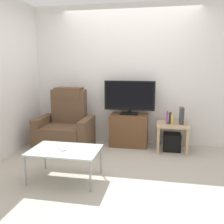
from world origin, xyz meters
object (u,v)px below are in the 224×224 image
tv_stand (129,130)px  coffee_table (65,151)px  subwoofer_box (172,142)px  television (129,97)px  game_console (182,116)px  cell_phone (62,149)px  side_table (172,128)px  book_middle (170,118)px  recliner_armchair (66,127)px  book_leftmost (167,117)px  book_rightmost (172,119)px

tv_stand → coffee_table: bearing=-112.2°
subwoofer_box → tv_stand: bearing=171.7°
television → game_console: size_ratio=3.25×
game_console → cell_phone: size_ratio=1.90×
tv_stand → cell_phone: (-0.68, -1.58, 0.12)m
side_table → book_middle: book_middle is taller
recliner_armchair → television: bearing=13.5°
book_leftmost → television: bearing=167.3°
recliner_armchair → coffee_table: bearing=-71.0°
book_rightmost → coffee_table: bearing=-134.4°
book_leftmost → game_console: (0.24, 0.03, 0.04)m
tv_stand → book_middle: (0.73, -0.13, 0.29)m
cell_phone → subwoofer_box: bearing=6.1°
book_rightmost → game_console: size_ratio=0.62×
side_table → coffee_table: size_ratio=0.60×
television → recliner_armchair: television is taller
book_leftmost → game_console: 0.25m
side_table → coffee_table: side_table is taller
side_table → book_rightmost: bearing=-132.7°
subwoofer_box → coffee_table: coffee_table is taller
side_table → subwoofer_box: 0.26m
book_middle → book_rightmost: size_ratio=1.10×
side_table → subwoofer_box: (-0.00, -0.00, -0.26)m
book_rightmost → book_middle: bearing=180.0°
book_leftmost → book_middle: 0.05m
recliner_armchair → side_table: bearing=3.4°
television → cell_phone: (-0.68, -1.60, -0.50)m
tv_stand → book_middle: bearing=-10.4°
side_table → tv_stand: bearing=171.7°
cell_phone → coffee_table: bearing=-20.1°
television → coffee_table: bearing=-112.0°
book_rightmost → subwoofer_box: bearing=47.3°
tv_stand → book_rightmost: (0.77, -0.13, 0.28)m
book_middle → coffee_table: book_middle is taller
television → side_table: size_ratio=1.72×
game_console → television: bearing=172.4°
side_table → game_console: (0.14, 0.01, 0.22)m
coffee_table → side_table: bearing=45.6°
television → book_leftmost: bearing=-12.7°
coffee_table → tv_stand: bearing=67.8°
tv_stand → cell_phone: tv_stand is taller
tv_stand → cell_phone: 1.73m
side_table → subwoofer_box: bearing=-146.3°
book_middle → cell_phone: bearing=-134.3°
recliner_armchair → book_rightmost: (1.90, 0.16, 0.20)m
television → book_rightmost: size_ratio=5.23×
television → tv_stand: bearing=-90.0°
game_console → tv_stand: bearing=173.6°
recliner_armchair → book_middle: 1.88m
recliner_armchair → book_leftmost: size_ratio=5.02×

